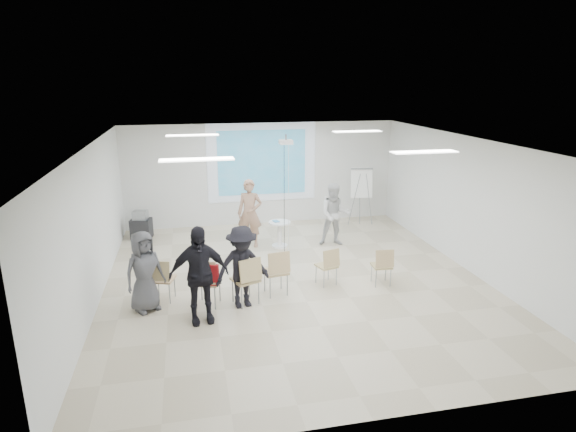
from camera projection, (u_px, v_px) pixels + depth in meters
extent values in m
cube|color=beige|center=(296.00, 283.00, 10.42)|extent=(8.00, 9.00, 0.10)
cube|color=white|center=(296.00, 140.00, 9.57)|extent=(8.00, 9.00, 0.10)
cube|color=silver|center=(262.00, 174.00, 14.27)|extent=(8.00, 0.10, 3.00)
cube|color=silver|center=(90.00, 227.00, 9.19)|extent=(0.10, 9.00, 3.00)
cube|color=silver|center=(471.00, 205.00, 10.80)|extent=(0.10, 9.00, 3.00)
cube|color=silver|center=(262.00, 163.00, 14.12)|extent=(3.20, 0.01, 2.30)
cube|color=teal|center=(262.00, 163.00, 14.10)|extent=(2.60, 0.01, 1.90)
cylinder|color=white|center=(280.00, 246.00, 12.55)|extent=(0.52, 0.52, 0.05)
cylinder|color=white|center=(280.00, 235.00, 12.47)|extent=(0.14, 0.14, 0.61)
cylinder|color=white|center=(280.00, 222.00, 12.38)|extent=(0.70, 0.70, 0.04)
cube|color=white|center=(282.00, 222.00, 12.37)|extent=(0.23, 0.21, 0.01)
cube|color=#408FC2|center=(276.00, 221.00, 12.38)|extent=(0.18, 0.22, 0.01)
imported|color=tan|center=(250.00, 209.00, 12.35)|extent=(0.85, 0.70, 2.00)
imported|color=silver|center=(335.00, 211.00, 12.47)|extent=(1.00, 0.86, 1.82)
cube|color=white|center=(255.00, 194.00, 12.53)|extent=(0.07, 0.12, 0.04)
cube|color=white|center=(326.00, 198.00, 12.58)|extent=(0.06, 0.12, 0.04)
cube|color=tan|center=(163.00, 279.00, 9.43)|extent=(0.51, 0.51, 0.04)
cube|color=tan|center=(159.00, 271.00, 9.17)|extent=(0.42, 0.20, 0.39)
cylinder|color=gray|center=(153.00, 293.00, 9.34)|extent=(0.03, 0.03, 0.43)
cylinder|color=gray|center=(170.00, 294.00, 9.32)|extent=(0.03, 0.03, 0.43)
cylinder|color=#96999E|center=(159.00, 286.00, 9.66)|extent=(0.03, 0.03, 0.43)
cylinder|color=gray|center=(175.00, 286.00, 9.64)|extent=(0.03, 0.03, 0.43)
cube|color=tan|center=(208.00, 282.00, 9.21)|extent=(0.57, 0.57, 0.04)
cube|color=tan|center=(204.00, 273.00, 8.93)|extent=(0.46, 0.23, 0.43)
cylinder|color=gray|center=(196.00, 297.00, 9.12)|extent=(0.03, 0.03, 0.47)
cylinder|color=gray|center=(215.00, 298.00, 9.08)|extent=(0.03, 0.03, 0.47)
cylinder|color=gray|center=(202.00, 289.00, 9.47)|extent=(0.03, 0.03, 0.47)
cylinder|color=gray|center=(220.00, 290.00, 9.43)|extent=(0.03, 0.03, 0.47)
cube|color=tan|center=(245.00, 280.00, 9.28)|extent=(0.60, 0.60, 0.04)
cube|color=tan|center=(251.00, 270.00, 9.03)|extent=(0.46, 0.26, 0.44)
cylinder|color=gray|center=(242.00, 297.00, 9.10)|extent=(0.03, 0.03, 0.48)
cylinder|color=#96999F|center=(259.00, 293.00, 9.30)|extent=(0.03, 0.03, 0.48)
cylinder|color=gray|center=(233.00, 291.00, 9.40)|extent=(0.03, 0.03, 0.48)
cylinder|color=#95979D|center=(249.00, 286.00, 9.59)|extent=(0.03, 0.03, 0.48)
cube|color=tan|center=(276.00, 272.00, 9.70)|extent=(0.51, 0.51, 0.04)
cube|color=tan|center=(279.00, 263.00, 9.44)|extent=(0.46, 0.16, 0.43)
cylinder|color=#92949A|center=(270.00, 288.00, 9.54)|extent=(0.03, 0.03, 0.47)
cylinder|color=gray|center=(287.00, 285.00, 9.67)|extent=(0.03, 0.03, 0.47)
cylinder|color=#96999E|center=(265.00, 281.00, 9.87)|extent=(0.03, 0.03, 0.47)
cylinder|color=#95979D|center=(281.00, 278.00, 9.99)|extent=(0.03, 0.03, 0.47)
cube|color=tan|center=(326.00, 266.00, 10.17)|extent=(0.48, 0.48, 0.04)
cube|color=tan|center=(332.00, 258.00, 9.95)|extent=(0.39, 0.19, 0.37)
cylinder|color=#93949B|center=(324.00, 279.00, 10.02)|extent=(0.03, 0.03, 0.41)
cylinder|color=gray|center=(336.00, 276.00, 10.17)|extent=(0.03, 0.03, 0.41)
cylinder|color=gray|center=(316.00, 274.00, 10.29)|extent=(0.03, 0.03, 0.41)
cylinder|color=#919299|center=(328.00, 271.00, 10.43)|extent=(0.03, 0.03, 0.41)
cube|color=tan|center=(381.00, 266.00, 10.16)|extent=(0.42, 0.42, 0.04)
cube|color=tan|center=(385.00, 259.00, 9.92)|extent=(0.39, 0.11, 0.37)
cylinder|color=gray|center=(376.00, 278.00, 10.05)|extent=(0.02, 0.02, 0.41)
cylinder|color=#969A9F|center=(391.00, 278.00, 10.09)|extent=(0.02, 0.02, 0.41)
cylinder|color=gray|center=(372.00, 273.00, 10.35)|extent=(0.02, 0.02, 0.41)
cylinder|color=gray|center=(386.00, 272.00, 10.39)|extent=(0.02, 0.02, 0.41)
cube|color=#A41419|center=(208.00, 275.00, 8.94)|extent=(0.43, 0.22, 0.40)
imported|color=black|center=(245.00, 278.00, 9.29)|extent=(0.43, 0.38, 0.03)
imported|color=black|center=(198.00, 268.00, 8.44)|extent=(1.28, 0.86, 2.06)
imported|color=black|center=(242.00, 262.00, 9.04)|extent=(1.29, 0.87, 1.83)
imported|color=#56555A|center=(144.00, 267.00, 8.91)|extent=(1.02, 0.92, 1.74)
cylinder|color=gray|center=(354.00, 200.00, 14.09)|extent=(0.27, 0.23, 1.58)
cylinder|color=#95989D|center=(369.00, 200.00, 14.12)|extent=(0.32, 0.15, 1.58)
cylinder|color=gray|center=(360.00, 197.00, 14.38)|extent=(0.08, 0.35, 1.58)
cube|color=white|center=(362.00, 182.00, 14.07)|extent=(0.65, 0.27, 0.88)
cube|color=gray|center=(362.00, 169.00, 13.99)|extent=(0.64, 0.15, 0.06)
cube|color=black|center=(141.00, 228.00, 13.10)|extent=(0.60, 0.52, 0.53)
cube|color=gray|center=(140.00, 215.00, 13.00)|extent=(0.43, 0.39, 0.23)
cylinder|color=black|center=(133.00, 239.00, 13.03)|extent=(0.08, 0.08, 0.06)
cylinder|color=black|center=(148.00, 239.00, 13.02)|extent=(0.08, 0.08, 0.06)
cylinder|color=black|center=(136.00, 236.00, 13.33)|extent=(0.08, 0.08, 0.06)
cylinder|color=black|center=(152.00, 236.00, 13.33)|extent=(0.08, 0.08, 0.06)
cube|color=white|center=(286.00, 142.00, 11.06)|extent=(0.30, 0.25, 0.10)
cylinder|color=gray|center=(286.00, 137.00, 11.03)|extent=(0.04, 0.04, 0.14)
cylinder|color=black|center=(284.00, 203.00, 11.37)|extent=(0.01, 0.01, 2.77)
cylinder|color=white|center=(289.00, 203.00, 11.37)|extent=(0.01, 0.01, 2.77)
cube|color=white|center=(192.00, 135.00, 11.07)|extent=(1.20, 0.30, 0.02)
cube|color=white|center=(357.00, 131.00, 11.87)|extent=(1.20, 0.30, 0.02)
cube|color=white|center=(197.00, 159.00, 7.78)|extent=(1.20, 0.30, 0.02)
cube|color=white|center=(424.00, 152.00, 8.58)|extent=(1.20, 0.30, 0.02)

